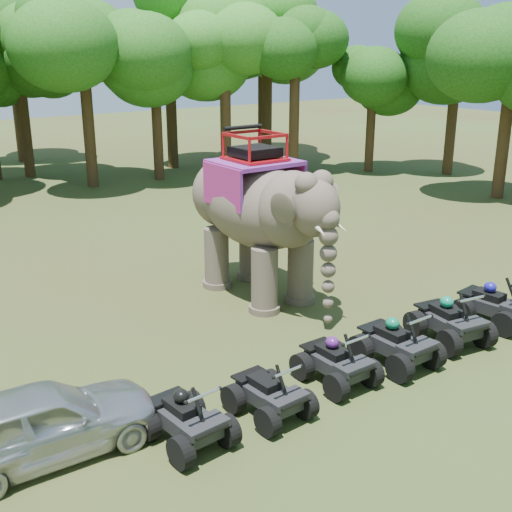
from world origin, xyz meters
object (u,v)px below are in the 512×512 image
object	(u,v)px
atv_1	(269,387)
atv_2	(336,356)
atv_0	(186,412)
atv_4	(450,315)
atv_5	(495,299)
parked_car	(43,422)
atv_3	(397,337)
elephant	(257,215)

from	to	relation	value
atv_1	atv_2	world-z (taller)	atv_2
atv_0	atv_4	distance (m)	7.22
atv_5	atv_4	bearing A→B (deg)	174.20
parked_car	atv_0	world-z (taller)	parked_car
atv_2	parked_car	bearing A→B (deg)	169.64
parked_car	atv_4	distance (m)	9.50
atv_1	atv_3	size ratio (longest dim) A/B	0.89
atv_3	atv_5	xyz separation A→B (m)	(3.74, 0.07, 0.00)
atv_2	atv_5	bearing A→B (deg)	-1.27
parked_car	atv_0	size ratio (longest dim) A/B	2.40
elephant	atv_1	xyz separation A→B (m)	(-3.61, -5.30, -1.76)
elephant	atv_2	bearing A→B (deg)	-108.09
atv_2	atv_4	size ratio (longest dim) A/B	0.91
elephant	parked_car	xyz separation A→B (m)	(-7.55, -4.06, -1.67)
elephant	atv_0	size ratio (longest dim) A/B	3.36
parked_car	atv_3	size ratio (longest dim) A/B	2.23
parked_car	atv_1	distance (m)	4.13
atv_1	atv_4	distance (m)	5.48
atv_0	elephant	bearing A→B (deg)	39.69
atv_3	atv_5	size ratio (longest dim) A/B	1.00
atv_2	elephant	bearing A→B (deg)	71.69
atv_2	atv_4	distance (m)	3.58
atv_0	atv_4	xyz separation A→B (m)	(7.22, -0.12, 0.06)
elephant	atv_2	xyz separation A→B (m)	(-1.70, -5.14, -1.74)
elephant	parked_car	bearing A→B (deg)	-151.46
parked_car	atv_5	world-z (taller)	parked_car
atv_3	elephant	bearing A→B (deg)	89.05
atv_4	atv_5	bearing A→B (deg)	10.17
atv_4	atv_5	distance (m)	1.81
atv_5	atv_3	bearing A→B (deg)	174.67
atv_0	parked_car	bearing A→B (deg)	149.33
atv_4	atv_2	bearing A→B (deg)	-172.71
elephant	atv_1	bearing A→B (deg)	-124.00
parked_car	atv_5	bearing A→B (deg)	-93.69
atv_3	parked_car	bearing A→B (deg)	170.12
atv_2	atv_3	bearing A→B (deg)	-6.68
atv_0	atv_2	distance (m)	3.65
atv_2	atv_5	world-z (taller)	atv_5
parked_car	atv_4	size ratio (longest dim) A/B	2.18
atv_1	atv_3	xyz separation A→B (m)	(3.55, -0.03, 0.07)
atv_1	atv_0	bearing A→B (deg)	172.23
atv_0	atv_5	xyz separation A→B (m)	(9.03, -0.10, 0.05)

